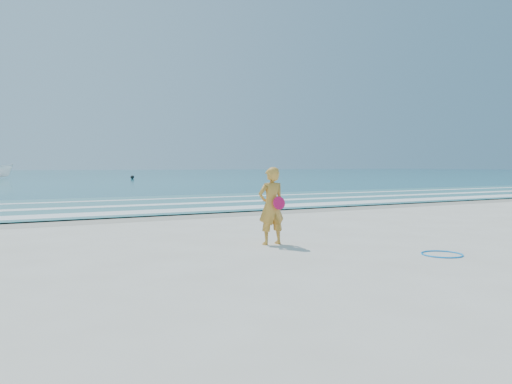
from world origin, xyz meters
TOP-DOWN VIEW (x-y plane):
  - ground at (0.00, 0.00)m, footprint 400.00×400.00m
  - wet_sand at (0.00, 9.00)m, footprint 400.00×2.40m
  - ocean at (0.00, 105.00)m, footprint 400.00×190.00m
  - shallow at (0.00, 14.00)m, footprint 400.00×10.00m
  - foam_near at (0.00, 10.30)m, footprint 400.00×1.40m
  - foam_mid at (0.00, 13.20)m, footprint 400.00×0.90m
  - foam_far at (0.00, 16.50)m, footprint 400.00×0.60m
  - hoop at (1.53, -0.15)m, footprint 0.94×0.94m
  - buoy at (9.97, 53.77)m, footprint 0.45×0.45m
  - woman at (-0.60, 2.39)m, footprint 0.59×0.42m

SIDE VIEW (x-z plane):
  - ground at x=0.00m, z-range 0.00..0.00m
  - wet_sand at x=0.00m, z-range 0.00..0.00m
  - hoop at x=1.53m, z-range 0.00..0.03m
  - ocean at x=0.00m, z-range 0.00..0.04m
  - shallow at x=0.00m, z-range 0.04..0.05m
  - foam_near at x=0.00m, z-range 0.05..0.06m
  - foam_mid at x=0.00m, z-range 0.05..0.06m
  - foam_far at x=0.00m, z-range 0.05..0.06m
  - buoy at x=9.97m, z-range 0.04..0.49m
  - woman at x=-0.60m, z-range 0.00..1.60m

